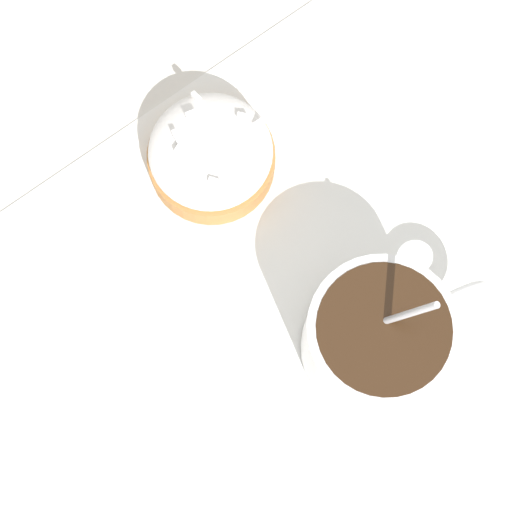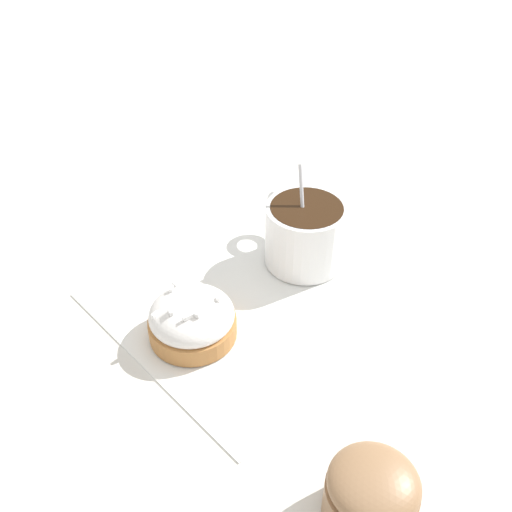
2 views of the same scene
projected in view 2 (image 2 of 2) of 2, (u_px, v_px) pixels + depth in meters
ground_plane at (255, 298)px, 0.62m from camera, size 3.00×3.00×0.00m
paper_napkin at (255, 297)px, 0.62m from camera, size 0.30×0.29×0.00m
coffee_cup at (301, 230)px, 0.65m from camera, size 0.09×0.11×0.11m
frosted_pastry at (192, 319)px, 0.57m from camera, size 0.08×0.08×0.05m
sugar_bowl at (371, 495)px, 0.42m from camera, size 0.07×0.07×0.06m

